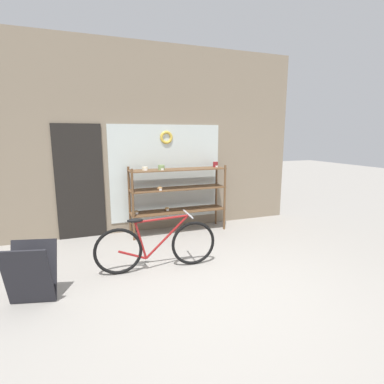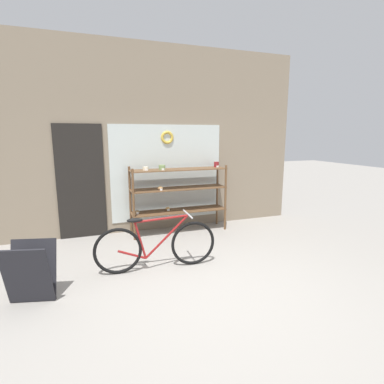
# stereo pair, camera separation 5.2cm
# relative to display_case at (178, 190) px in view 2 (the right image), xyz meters

# --- Properties ---
(ground_plane) EXTENTS (30.00, 30.00, 0.00)m
(ground_plane) POSITION_rel_display_case_xyz_m (-0.32, -2.31, -0.83)
(ground_plane) COLOR gray
(storefront_facade) EXTENTS (6.02, 0.13, 3.60)m
(storefront_facade) POSITION_rel_display_case_xyz_m (-0.36, 0.36, 0.92)
(storefront_facade) COLOR gray
(storefront_facade) RESTS_ON ground_plane
(display_case) EXTENTS (1.88, 0.44, 1.36)m
(display_case) POSITION_rel_display_case_xyz_m (0.00, 0.00, 0.00)
(display_case) COLOR brown
(display_case) RESTS_ON ground_plane
(bicycle) EXTENTS (1.74, 0.46, 0.79)m
(bicycle) POSITION_rel_display_case_xyz_m (-0.80, -1.53, -0.48)
(bicycle) COLOR black
(bicycle) RESTS_ON ground_plane
(sandwich_board) EXTENTS (0.58, 0.49, 0.70)m
(sandwich_board) POSITION_rel_display_case_xyz_m (-2.35, -1.89, -0.48)
(sandwich_board) COLOR #232328
(sandwich_board) RESTS_ON ground_plane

